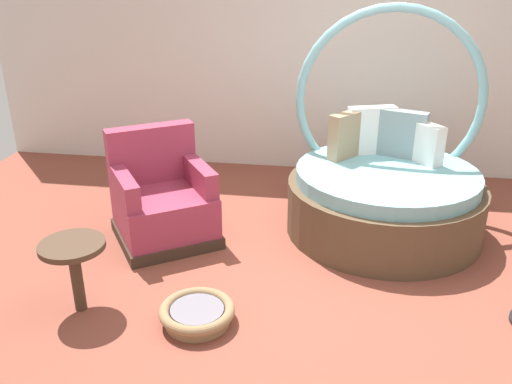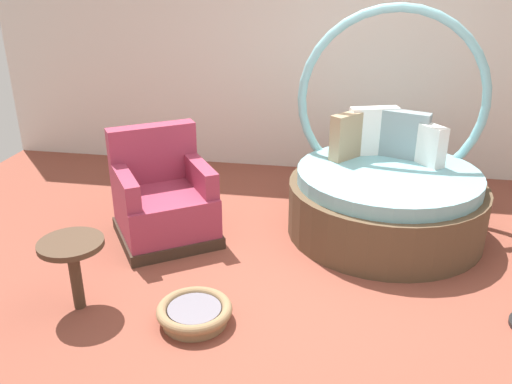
# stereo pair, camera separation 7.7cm
# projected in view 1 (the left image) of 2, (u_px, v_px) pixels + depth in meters

# --- Properties ---
(ground_plane) EXTENTS (8.00, 8.00, 0.02)m
(ground_plane) POSITION_uv_depth(u_px,v_px,m) (323.00, 285.00, 4.04)
(ground_plane) COLOR brown
(back_wall) EXTENTS (8.00, 0.12, 2.60)m
(back_wall) POSITION_uv_depth(u_px,v_px,m) (339.00, 55.00, 5.83)
(back_wall) COLOR silver
(back_wall) RESTS_ON ground_plane
(round_daybed) EXTENTS (1.71, 1.71, 1.92)m
(round_daybed) POSITION_uv_depth(u_px,v_px,m) (385.00, 187.00, 4.76)
(round_daybed) COLOR brown
(round_daybed) RESTS_ON ground_plane
(red_armchair) EXTENTS (1.11, 1.11, 0.94)m
(red_armchair) POSITION_uv_depth(u_px,v_px,m) (162.00, 202.00, 4.62)
(red_armchair) COLOR #38281E
(red_armchair) RESTS_ON ground_plane
(pet_basket) EXTENTS (0.51, 0.51, 0.13)m
(pet_basket) POSITION_uv_depth(u_px,v_px,m) (197.00, 313.00, 3.58)
(pet_basket) COLOR #8E704C
(pet_basket) RESTS_ON ground_plane
(side_table) EXTENTS (0.44, 0.44, 0.52)m
(side_table) POSITION_uv_depth(u_px,v_px,m) (73.00, 255.00, 3.59)
(side_table) COLOR #473323
(side_table) RESTS_ON ground_plane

